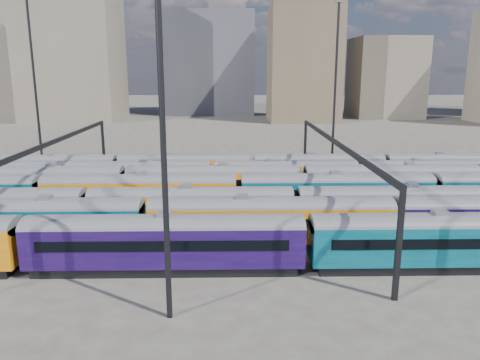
{
  "coord_description": "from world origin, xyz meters",
  "views": [
    {
      "loc": [
        -1.08,
        -48.89,
        15.21
      ],
      "look_at": [
        -0.06,
        3.08,
        3.0
      ],
      "focal_mm": 35.0,
      "sensor_mm": 36.0,
      "label": 1
    }
  ],
  "objects_px": {
    "rake_2": "(87,204)",
    "mast_2": "(161,93)",
    "rake_1": "(271,216)",
    "rake_0": "(165,237)"
  },
  "relations": [
    {
      "from": "rake_2",
      "to": "mast_2",
      "type": "height_order",
      "value": "mast_2"
    },
    {
      "from": "rake_1",
      "to": "mast_2",
      "type": "distance_m",
      "value": 17.97
    },
    {
      "from": "rake_0",
      "to": "mast_2",
      "type": "distance_m",
      "value": 13.23
    },
    {
      "from": "rake_0",
      "to": "rake_1",
      "type": "relative_size",
      "value": 1.4
    },
    {
      "from": "rake_0",
      "to": "rake_1",
      "type": "xyz_separation_m",
      "value": [
        8.51,
        5.0,
        -0.0
      ]
    },
    {
      "from": "rake_2",
      "to": "mast_2",
      "type": "bearing_deg",
      "value": -59.31
    },
    {
      "from": "rake_0",
      "to": "rake_2",
      "type": "bearing_deg",
      "value": 131.82
    },
    {
      "from": "rake_1",
      "to": "mast_2",
      "type": "xyz_separation_m",
      "value": [
        -7.37,
        -12.0,
        11.17
      ]
    },
    {
      "from": "rake_0",
      "to": "mast_2",
      "type": "bearing_deg",
      "value": -80.73
    },
    {
      "from": "rake_2",
      "to": "rake_1",
      "type": "bearing_deg",
      "value": -15.98
    }
  ]
}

